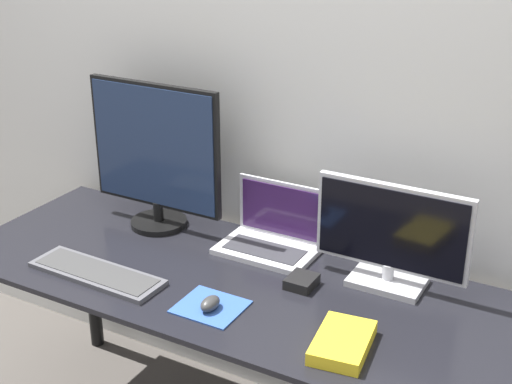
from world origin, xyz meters
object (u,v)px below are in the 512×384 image
at_px(laptop, 273,233).
at_px(mouse, 210,304).
at_px(power_brick, 302,282).
at_px(monitor_left, 155,155).
at_px(keyboard, 97,273).
at_px(book, 343,343).
at_px(monitor_right, 391,237).

height_order(laptop, mouse, laptop).
bearing_deg(power_brick, mouse, -123.88).
height_order(monitor_left, keyboard, monitor_left).
bearing_deg(book, monitor_left, 156.43).
distance_m(monitor_left, monitor_right, 0.86).
bearing_deg(mouse, monitor_left, 139.95).
distance_m(mouse, book, 0.40).
bearing_deg(monitor_left, mouse, -40.05).
height_order(monitor_left, laptop, monitor_left).
xyz_separation_m(monitor_left, laptop, (0.44, 0.04, -0.21)).
bearing_deg(keyboard, book, 1.14).
distance_m(monitor_right, mouse, 0.57).
bearing_deg(keyboard, power_brick, 23.41).
distance_m(laptop, power_brick, 0.27).
bearing_deg(monitor_left, power_brick, -12.52).
relative_size(monitor_left, monitor_right, 1.10).
xyz_separation_m(monitor_right, keyboard, (-0.81, -0.39, -0.15)).
bearing_deg(mouse, monitor_right, 45.03).
bearing_deg(laptop, power_brick, -42.83).
bearing_deg(power_brick, monitor_left, 167.48).
relative_size(monitor_right, power_brick, 4.90).
height_order(book, power_brick, book).
relative_size(monitor_left, laptop, 1.62).
bearing_deg(monitor_left, monitor_right, -0.00).
bearing_deg(mouse, laptop, 93.57).
relative_size(monitor_right, book, 2.06).
bearing_deg(book, monitor_right, 91.44).
distance_m(keyboard, power_brick, 0.64).
xyz_separation_m(monitor_right, laptop, (-0.42, 0.04, -0.11)).
relative_size(laptop, book, 1.40).
height_order(laptop, book, laptop).
relative_size(mouse, power_brick, 0.78).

